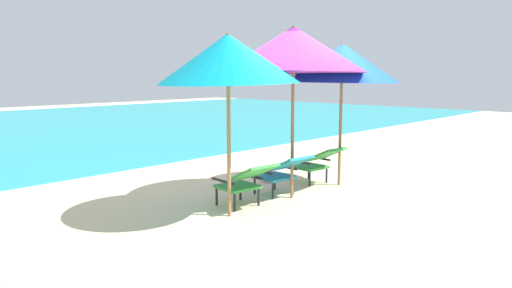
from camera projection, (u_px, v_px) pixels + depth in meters
name	position (u px, v px, depth m)	size (l,w,h in m)	color
ground_plane	(143.00, 163.00, 10.03)	(40.00, 40.00, 0.00)	beige
ocean_band	(3.00, 130.00, 15.84)	(40.00, 18.00, 0.01)	teal
lounge_chair_left	(245.00, 180.00, 6.57)	(0.62, 0.92, 0.68)	#338E3D
lounge_chair_center	(282.00, 171.00, 7.21)	(0.61, 0.92, 0.68)	teal
lounge_chair_right	(317.00, 161.00, 8.01)	(0.61, 0.92, 0.68)	#338E3D
beach_umbrella_left	(228.00, 59.00, 5.95)	(2.00, 1.99, 2.42)	olive
beach_umbrella_center	(293.00, 50.00, 6.86)	(3.02, 3.02, 2.60)	olive
beach_umbrella_right	(342.00, 63.00, 7.70)	(2.50, 2.49, 2.39)	olive
beach_ball	(268.00, 175.00, 8.25)	(0.23, 0.23, 0.23)	red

